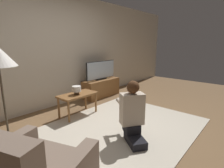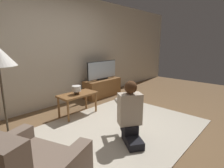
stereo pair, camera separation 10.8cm
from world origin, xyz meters
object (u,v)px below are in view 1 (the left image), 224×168
Objects in this scene: tv at (101,70)px; person_kneeling at (132,111)px; coffee_table at (78,97)px; table_lamp at (77,89)px.

tv is 1.13× the size of person_kneeling.
coffee_table is 1.38m from person_kneeling.
person_kneeling is at bearing -92.68° from coffee_table.
table_lamp is (0.04, 1.37, 0.10)m from person_kneeling.
tv is 1.43m from coffee_table.
person_kneeling is 1.37m from table_lamp.
coffee_table is 0.84× the size of person_kneeling.
person_kneeling is at bearing -91.48° from table_lamp.
tv is at bearing 24.19° from table_lamp.
person_kneeling is at bearing -124.35° from tv.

